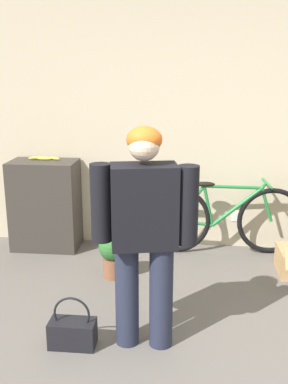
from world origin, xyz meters
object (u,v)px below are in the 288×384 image
object	(u,v)px
bicycle	(224,219)
potted_plant	(113,252)
banana	(44,158)
handbag	(73,332)
person	(144,226)

from	to	relation	value
bicycle	potted_plant	distance (m)	1.28
banana	handbag	size ratio (longest dim) A/B	0.93
banana	person	bearing A→B (deg)	-54.67
bicycle	banana	xyz separation A→B (m)	(-1.93, 0.03, 0.61)
potted_plant	bicycle	bearing A→B (deg)	33.27
person	bicycle	xyz separation A→B (m)	(0.67, 1.73, -0.51)
bicycle	person	bearing A→B (deg)	-115.48
potted_plant	person	bearing A→B (deg)	-69.02
handbag	potted_plant	size ratio (longest dim) A/B	0.86
handbag	potted_plant	bearing A→B (deg)	84.68
banana	handbag	bearing A→B (deg)	-67.90
person	potted_plant	world-z (taller)	person
person	banana	size ratio (longest dim) A/B	4.41
person	bicycle	size ratio (longest dim) A/B	0.91
person	bicycle	world-z (taller)	person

